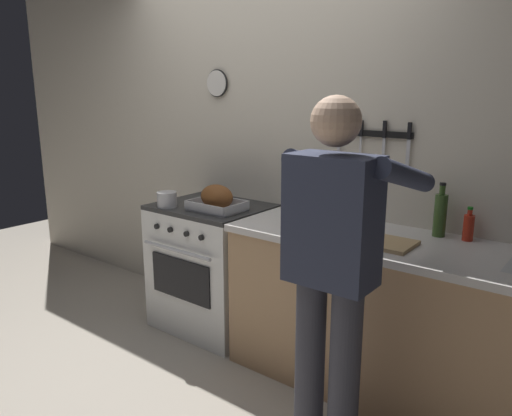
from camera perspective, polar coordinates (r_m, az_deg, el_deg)
ground_plane at (r=3.03m, az=-15.24°, el=-20.68°), size 8.00×8.00×0.00m
wall_back at (r=3.49m, az=1.42°, el=7.33°), size 6.00×0.13×2.60m
counter_block at (r=2.85m, az=17.11°, el=-12.47°), size 2.03×0.65×0.90m
stove at (r=3.55m, az=-5.04°, el=-6.73°), size 0.76×0.67×0.90m
person_cook at (r=2.18m, az=8.93°, el=-6.08°), size 0.51×0.63×1.66m
roasting_pan at (r=3.25m, az=-4.56°, el=1.04°), size 0.35×0.26×0.17m
saucepan at (r=3.40m, az=-10.27°, el=0.98°), size 0.13×0.13×0.10m
cutting_board at (r=2.64m, az=13.98°, el=-3.78°), size 0.36×0.24×0.02m
bottle_hot_sauce at (r=2.83m, az=23.39°, el=-2.01°), size 0.06×0.06×0.18m
bottle_dish_soap at (r=3.13m, az=4.50°, el=0.70°), size 0.07×0.07×0.21m
bottle_olive_oil at (r=2.84m, az=20.55°, el=-0.66°), size 0.07×0.07×0.30m
bottle_cooking_oil at (r=3.03m, az=4.79°, el=0.96°), size 0.07×0.07×0.29m
bottle_wine_red at (r=3.06m, az=7.94°, el=1.30°), size 0.07×0.07×0.33m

